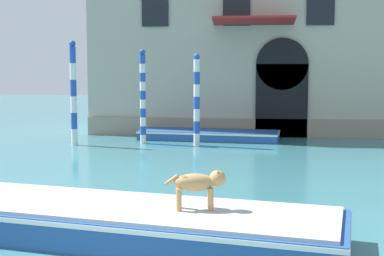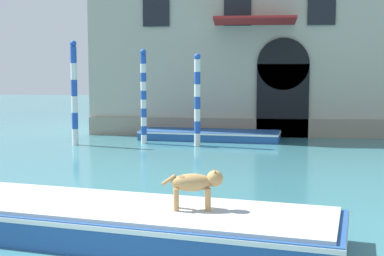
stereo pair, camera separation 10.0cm
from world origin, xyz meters
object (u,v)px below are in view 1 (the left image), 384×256
at_px(mooring_pole_0, 143,96).
at_px(mooring_pole_1, 197,99).
at_px(dog_on_deck, 199,183).
at_px(mooring_pole_2, 73,93).
at_px(boat_foreground, 105,219).
at_px(boat_moored_near_palazzo, 209,135).

xyz_separation_m(mooring_pole_0, mooring_pole_1, (2.28, -0.37, -0.10)).
bearing_deg(dog_on_deck, mooring_pole_1, 88.02).
bearing_deg(mooring_pole_1, mooring_pole_0, 170.83).
xyz_separation_m(mooring_pole_1, mooring_pole_2, (-4.98, -0.39, 0.26)).
xyz_separation_m(dog_on_deck, mooring_pole_1, (-1.18, 12.39, 0.79)).
xyz_separation_m(dog_on_deck, mooring_pole_2, (-6.16, 12.00, 1.05)).
bearing_deg(boat_foreground, boat_moored_near_palazzo, 97.43).
relative_size(mooring_pole_0, mooring_pole_2, 0.92).
bearing_deg(boat_moored_near_palazzo, boat_foreground, -87.26).
bearing_deg(mooring_pole_0, mooring_pole_1, -9.17).
xyz_separation_m(boat_foreground, boat_moored_near_palazzo, (0.95, 14.04, -0.11)).
bearing_deg(mooring_pole_2, dog_on_deck, -62.82).
bearing_deg(mooring_pole_1, boat_foreground, -92.71).
bearing_deg(boat_foreground, mooring_pole_1, 98.60).
bearing_deg(boat_moored_near_palazzo, mooring_pole_1, -94.62).
distance_m(dog_on_deck, mooring_pole_2, 13.53).
height_order(mooring_pole_1, mooring_pole_2, mooring_pole_2).
distance_m(mooring_pole_1, mooring_pole_2, 5.01).
distance_m(boat_moored_near_palazzo, mooring_pole_0, 3.53).
relative_size(mooring_pole_1, mooring_pole_2, 0.88).
distance_m(mooring_pole_0, mooring_pole_2, 2.81).
bearing_deg(boat_moored_near_palazzo, dog_on_deck, -80.17).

